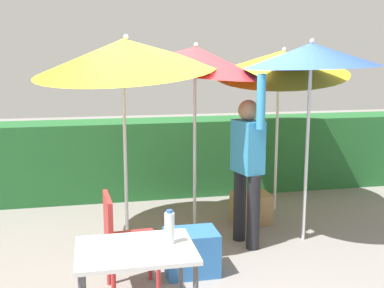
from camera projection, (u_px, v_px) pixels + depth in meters
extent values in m
plane|color=gray|center=(198.00, 249.00, 5.12)|extent=(24.00, 24.00, 0.00)
cube|color=#23602D|center=(166.00, 157.00, 7.13)|extent=(8.00, 0.70, 1.12)
cylinder|color=silver|center=(195.00, 154.00, 5.47)|extent=(0.04, 0.04, 1.88)
cone|color=red|center=(195.00, 59.00, 5.29)|extent=(1.61, 1.60, 0.53)
sphere|color=silver|center=(196.00, 45.00, 5.28)|extent=(0.05, 0.05, 0.05)
cylinder|color=silver|center=(277.00, 144.00, 6.26)|extent=(0.04, 0.04, 1.83)
cone|color=yellow|center=(281.00, 62.00, 6.06)|extent=(1.76, 1.74, 0.74)
sphere|color=silver|center=(284.00, 49.00, 6.02)|extent=(0.05, 0.05, 0.05)
cylinder|color=silver|center=(125.00, 160.00, 5.12)|extent=(0.04, 0.04, 1.90)
cone|color=yellow|center=(125.00, 55.00, 4.91)|extent=(1.94, 1.93, 0.68)
sphere|color=silver|center=(126.00, 37.00, 4.87)|extent=(0.05, 0.05, 0.05)
cylinder|color=silver|center=(307.00, 156.00, 5.22)|extent=(0.04, 0.04, 1.94)
cone|color=blue|center=(311.00, 55.00, 5.02)|extent=(1.45, 1.45, 0.30)
sphere|color=silver|center=(312.00, 41.00, 4.99)|extent=(0.05, 0.05, 0.05)
cylinder|color=black|center=(253.00, 212.00, 5.07)|extent=(0.14, 0.14, 0.82)
cylinder|color=black|center=(240.00, 205.00, 5.31)|extent=(0.14, 0.14, 0.82)
cube|color=#338EC6|center=(248.00, 147.00, 5.06)|extent=(0.30, 0.40, 0.56)
sphere|color=#8C6647|center=(248.00, 110.00, 4.99)|extent=(0.22, 0.22, 0.22)
cylinder|color=#338EC6|center=(261.00, 102.00, 4.77)|extent=(0.11, 0.11, 0.56)
cylinder|color=#8C6647|center=(236.00, 145.00, 5.27)|extent=(0.11, 0.11, 0.52)
cylinder|color=#B72D2D|center=(158.00, 275.00, 4.03)|extent=(0.04, 0.04, 0.44)
cylinder|color=#B72D2D|center=(150.00, 257.00, 4.39)|extent=(0.04, 0.04, 0.44)
cylinder|color=#B72D2D|center=(114.00, 280.00, 3.93)|extent=(0.04, 0.04, 0.44)
cylinder|color=#B72D2D|center=(109.00, 262.00, 4.29)|extent=(0.04, 0.04, 0.44)
cube|color=#B72D2D|center=(132.00, 242.00, 4.11)|extent=(0.47, 0.47, 0.05)
cube|color=#B72D2D|center=(108.00, 219.00, 4.02)|extent=(0.07, 0.44, 0.40)
cube|color=#2D6BB7|center=(191.00, 252.00, 4.53)|extent=(0.50, 0.38, 0.42)
cube|color=#9E7A4C|center=(251.00, 208.00, 5.92)|extent=(0.46, 0.37, 0.37)
cylinder|color=#4C4C51|center=(181.00, 281.00, 3.60)|extent=(0.04, 0.04, 0.74)
cube|color=silver|center=(136.00, 250.00, 3.21)|extent=(0.80, 0.60, 0.03)
cylinder|color=silver|center=(170.00, 228.00, 3.27)|extent=(0.07, 0.07, 0.22)
cylinder|color=#2D60B7|center=(169.00, 211.00, 3.25)|extent=(0.04, 0.04, 0.02)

